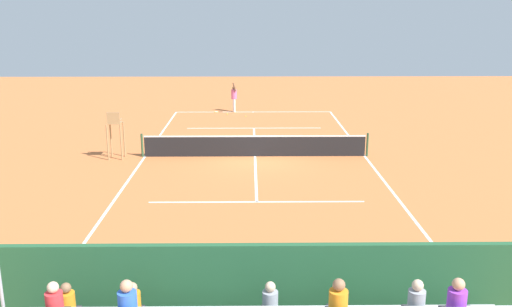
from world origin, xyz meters
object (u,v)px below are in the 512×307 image
at_px(courtside_bench, 356,291).
at_px(tennis_ball_near, 227,114).
at_px(umpire_chair, 115,130).
at_px(tennis_net, 255,146).
at_px(tennis_player, 234,96).
at_px(tennis_ball_far, 246,116).
at_px(tennis_racket, 217,112).

relative_size(courtside_bench, tennis_ball_near, 27.27).
bearing_deg(courtside_bench, umpire_chair, -57.45).
relative_size(tennis_net, tennis_ball_near, 156.06).
height_order(umpire_chair, tennis_ball_near, umpire_chair).
height_order(tennis_net, tennis_player, tennis_player).
distance_m(umpire_chair, tennis_player, 12.40).
height_order(umpire_chair, tennis_ball_far, umpire_chair).
bearing_deg(tennis_ball_near, tennis_player, -114.43).
distance_m(tennis_net, tennis_racket, 11.25).
distance_m(tennis_player, tennis_ball_far, 2.10).
distance_m(tennis_net, tennis_ball_far, 9.39).
relative_size(umpire_chair, courtside_bench, 1.19).
xyz_separation_m(tennis_net, tennis_ball_near, (1.66, -10.14, -0.47)).
bearing_deg(umpire_chair, tennis_ball_near, -113.49).
xyz_separation_m(umpire_chair, tennis_ball_near, (-4.54, -10.45, -1.28)).
bearing_deg(tennis_racket, tennis_player, -176.27).
xyz_separation_m(tennis_net, tennis_racket, (2.38, -10.98, -0.49)).
relative_size(umpire_chair, tennis_ball_far, 32.42).
height_order(tennis_racket, tennis_ball_near, tennis_ball_near).
xyz_separation_m(umpire_chair, tennis_ball_far, (-5.72, -9.68, -1.28)).
height_order(umpire_chair, courtside_bench, umpire_chair).
relative_size(tennis_racket, tennis_ball_far, 8.55).
relative_size(tennis_net, tennis_ball_far, 156.06).
bearing_deg(tennis_ball_far, tennis_net, 92.91).
xyz_separation_m(umpire_chair, tennis_racket, (-3.82, -11.29, -1.30)).
xyz_separation_m(tennis_player, tennis_ball_near, (0.42, 0.91, -0.98)).
bearing_deg(courtside_bench, tennis_ball_far, -83.57).
bearing_deg(tennis_racket, courtside_bench, 100.40).
bearing_deg(courtside_bench, tennis_net, -81.11).
relative_size(umpire_chair, tennis_ball_near, 32.42).
relative_size(courtside_bench, tennis_ball_far, 27.27).
bearing_deg(umpire_chair, tennis_racket, -108.71).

